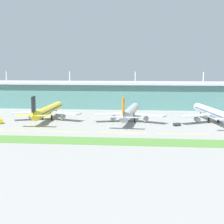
# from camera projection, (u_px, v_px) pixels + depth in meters

# --- Properties ---
(ground_plane) EXTENTS (600.00, 600.00, 0.00)m
(ground_plane) POSITION_uv_depth(u_px,v_px,m) (127.00, 133.00, 203.65)
(ground_plane) COLOR gray
(terminal_building) EXTENTS (288.00, 34.00, 31.49)m
(terminal_building) POSITION_uv_depth(u_px,v_px,m) (135.00, 95.00, 313.89)
(terminal_building) COLOR slate
(terminal_building) RESTS_ON ground
(airliner_near_middle) EXTENTS (48.80, 70.96, 18.90)m
(airliner_near_middle) POSITION_uv_depth(u_px,v_px,m) (48.00, 110.00, 249.62)
(airliner_near_middle) COLOR yellow
(airliner_near_middle) RESTS_ON ground
(airliner_center) EXTENTS (48.66, 69.32, 18.90)m
(airliner_center) POSITION_uv_depth(u_px,v_px,m) (130.00, 112.00, 241.54)
(airliner_center) COLOR #ADB2BC
(airliner_center) RESTS_ON ground
(airliner_far_middle) EXTENTS (47.97, 72.03, 18.90)m
(airliner_far_middle) POSITION_uv_depth(u_px,v_px,m) (213.00, 113.00, 238.03)
(airliner_far_middle) COLOR white
(airliner_far_middle) RESTS_ON ground
(taxiway_stripe_west) EXTENTS (28.00, 0.70, 0.04)m
(taxiway_stripe_west) POSITION_uv_depth(u_px,v_px,m) (4.00, 130.00, 210.83)
(taxiway_stripe_west) COLOR yellow
(taxiway_stripe_west) RESTS_ON ground
(taxiway_stripe_mid_west) EXTENTS (28.00, 0.70, 0.04)m
(taxiway_stripe_mid_west) POSITION_uv_depth(u_px,v_px,m) (62.00, 132.00, 207.37)
(taxiway_stripe_mid_west) COLOR yellow
(taxiway_stripe_mid_west) RESTS_ON ground
(taxiway_stripe_centre) EXTENTS (28.00, 0.70, 0.04)m
(taxiway_stripe_centre) POSITION_uv_depth(u_px,v_px,m) (122.00, 133.00, 203.92)
(taxiway_stripe_centre) COLOR yellow
(taxiway_stripe_centre) RESTS_ON ground
(taxiway_stripe_mid_east) EXTENTS (28.00, 0.70, 0.04)m
(taxiway_stripe_mid_east) POSITION_uv_depth(u_px,v_px,m) (184.00, 134.00, 200.46)
(taxiway_stripe_mid_east) COLOR yellow
(taxiway_stripe_mid_east) RESTS_ON ground
(grass_verge) EXTENTS (300.00, 18.00, 0.10)m
(grass_verge) POSITION_uv_depth(u_px,v_px,m) (124.00, 142.00, 180.64)
(grass_verge) COLOR #518438
(grass_verge) RESTS_ON ground
(pushback_tug) EXTENTS (5.01, 4.31, 1.85)m
(pushback_tug) POSITION_uv_depth(u_px,v_px,m) (177.00, 124.00, 225.69)
(pushback_tug) COLOR #333842
(pushback_tug) RESTS_ON ground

